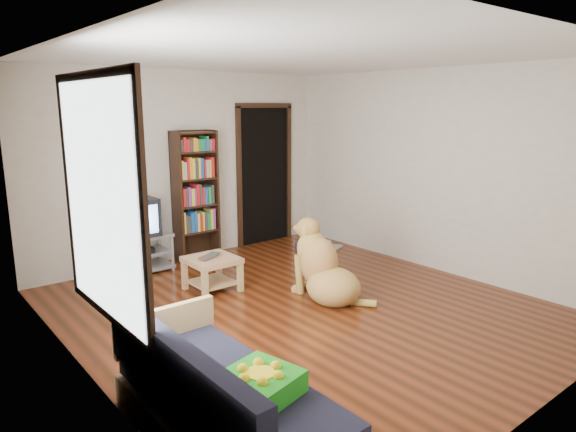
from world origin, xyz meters
TOP-DOWN VIEW (x-y plane):
  - ground at (0.00, 0.00)m, footprint 5.00×5.00m
  - ceiling at (0.00, 0.00)m, footprint 5.00×5.00m
  - wall_back at (0.00, 2.50)m, footprint 4.50×0.00m
  - wall_front at (0.00, -2.50)m, footprint 4.50×0.00m
  - wall_left at (-2.25, 0.00)m, footprint 0.00×5.00m
  - wall_right at (2.25, 0.00)m, footprint 0.00×5.00m
  - green_cushion at (-1.75, -1.64)m, footprint 0.50×0.50m
  - laptop at (-0.46, 1.05)m, footprint 0.39×0.33m
  - dog_bowl at (1.53, 1.77)m, footprint 0.22×0.22m
  - grey_rag at (1.83, 1.52)m, footprint 0.49×0.45m
  - window at (-2.23, -0.50)m, footprint 0.03×1.46m
  - doorway at (1.35, 2.48)m, footprint 1.03×0.05m
  - tv_stand at (-0.90, 2.25)m, footprint 0.90×0.45m
  - crt_tv at (-0.90, 2.27)m, footprint 0.55×0.52m
  - bookshelf at (0.05, 2.34)m, footprint 0.60×0.30m
  - sofa at (-1.87, -1.38)m, footprint 0.80×1.80m
  - coffee_table at (-0.46, 1.08)m, footprint 0.55×0.55m
  - dog at (0.37, 0.07)m, footprint 0.60×1.11m

SIDE VIEW (x-z plane):
  - ground at x=0.00m, z-range 0.00..0.00m
  - grey_rag at x=1.83m, z-range 0.00..0.03m
  - dog_bowl at x=1.53m, z-range 0.00..0.08m
  - sofa at x=-1.87m, z-range -0.14..0.66m
  - tv_stand at x=-0.90m, z-range 0.02..0.52m
  - coffee_table at x=-0.46m, z-range 0.08..0.48m
  - dog at x=0.37m, z-range -0.12..0.80m
  - laptop at x=-0.46m, z-range 0.40..0.43m
  - green_cushion at x=-1.75m, z-range 0.42..0.56m
  - crt_tv at x=-0.90m, z-range 0.45..1.03m
  - bookshelf at x=0.05m, z-range 0.10..1.90m
  - doorway at x=1.35m, z-range 0.03..2.21m
  - wall_back at x=0.00m, z-range -0.95..3.55m
  - wall_front at x=0.00m, z-range -0.95..3.55m
  - wall_left at x=-2.25m, z-range -1.20..3.80m
  - wall_right at x=2.25m, z-range -1.20..3.80m
  - window at x=-2.23m, z-range 0.65..2.35m
  - ceiling at x=0.00m, z-range 2.60..2.60m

